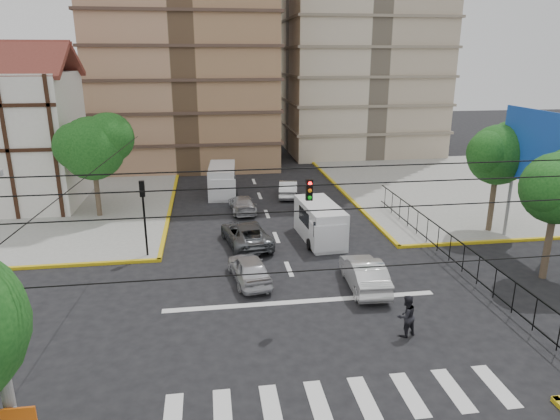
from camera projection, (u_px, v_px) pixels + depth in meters
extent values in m
plane|color=black|center=(307.00, 314.00, 22.47)|extent=(160.00, 160.00, 0.00)
cube|color=gray|center=(3.00, 205.00, 38.57)|extent=(26.00, 26.00, 0.15)
cube|color=gray|center=(484.00, 186.00, 44.12)|extent=(26.00, 26.00, 0.15)
cube|color=silver|center=(342.00, 401.00, 16.80)|extent=(12.00, 2.40, 0.01)
cube|color=silver|center=(302.00, 301.00, 23.61)|extent=(13.00, 0.40, 0.01)
cube|color=silver|center=(6.00, 141.00, 37.25)|extent=(10.00, 8.00, 10.00)
cube|color=maroon|center=(3.00, 59.00, 37.30)|extent=(10.80, 4.25, 2.65)
cylinder|color=slate|center=(550.00, 225.00, 27.63)|extent=(0.20, 0.20, 4.00)
cylinder|color=slate|center=(508.00, 205.00, 31.41)|extent=(0.20, 0.20, 4.00)
cube|color=silver|center=(538.00, 147.00, 28.33)|extent=(0.25, 6.00, 4.00)
cube|color=blue|center=(535.00, 147.00, 28.30)|extent=(0.08, 6.20, 4.20)
cylinder|color=#473828|center=(549.00, 240.00, 25.55)|extent=(0.36, 0.36, 4.20)
sphere|color=#134514|center=(557.00, 188.00, 24.73)|extent=(3.60, 3.60, 3.60)
sphere|color=#134514|center=(549.00, 187.00, 24.29)|extent=(2.70, 2.70, 2.70)
cylinder|color=#473828|center=(492.00, 199.00, 32.26)|extent=(0.36, 0.36, 4.48)
sphere|color=#134514|center=(498.00, 155.00, 31.39)|extent=(3.80, 3.80, 3.80)
sphere|color=#134514|center=(511.00, 145.00, 31.64)|extent=(3.04, 3.04, 3.04)
sphere|color=#134514|center=(490.00, 153.00, 30.95)|extent=(2.85, 2.85, 2.85)
cylinder|color=#473828|center=(97.00, 189.00, 35.30)|extent=(0.36, 0.36, 4.20)
sphere|color=#134514|center=(92.00, 148.00, 34.44)|extent=(4.40, 4.40, 4.40)
sphere|color=#134514|center=(109.00, 138.00, 34.68)|extent=(3.52, 3.52, 3.52)
sphere|color=#134514|center=(78.00, 146.00, 33.97)|extent=(3.30, 3.30, 3.30)
cylinder|color=black|center=(145.00, 226.00, 28.20)|extent=(0.12, 0.12, 3.50)
cube|color=black|center=(142.00, 189.00, 27.55)|extent=(0.28, 0.22, 0.90)
sphere|color=#FF0C0C|center=(142.00, 184.00, 27.46)|extent=(0.17, 0.17, 0.17)
cube|color=black|center=(309.00, 190.00, 20.75)|extent=(0.28, 0.22, 0.90)
cylinder|color=black|center=(384.00, 266.00, 12.12)|extent=(18.00, 0.03, 0.03)
cylinder|color=slate|center=(0.00, 354.00, 11.34)|extent=(0.28, 0.28, 9.00)
cube|color=silver|center=(320.00, 222.00, 31.22)|extent=(2.42, 5.20, 2.33)
cube|color=silver|center=(327.00, 235.00, 29.35)|extent=(2.01, 1.36, 1.62)
cube|color=black|center=(329.00, 228.00, 28.85)|extent=(1.87, 0.25, 0.91)
cylinder|color=black|center=(310.00, 244.00, 29.80)|extent=(0.25, 0.71, 0.71)
cylinder|color=black|center=(341.00, 243.00, 30.07)|extent=(0.25, 0.71, 0.71)
cylinder|color=black|center=(300.00, 227.00, 32.86)|extent=(0.25, 0.71, 0.71)
cylinder|color=black|center=(328.00, 225.00, 33.13)|extent=(0.25, 0.71, 0.71)
cube|color=silver|center=(222.00, 180.00, 41.58)|extent=(2.45, 5.38, 2.41)
cube|color=silver|center=(223.00, 188.00, 39.64)|extent=(2.08, 1.39, 1.68)
cube|color=black|center=(223.00, 182.00, 39.12)|extent=(1.94, 0.23, 0.94)
cylinder|color=black|center=(211.00, 196.00, 40.10)|extent=(0.25, 0.73, 0.73)
cylinder|color=black|center=(236.00, 195.00, 40.38)|extent=(0.25, 0.73, 0.73)
cylinder|color=black|center=(210.00, 185.00, 43.27)|extent=(0.25, 0.73, 0.73)
cylinder|color=black|center=(233.00, 184.00, 43.55)|extent=(0.25, 0.73, 0.73)
imported|color=silver|center=(249.00, 268.00, 25.53)|extent=(2.26, 4.37, 1.42)
imported|color=silver|center=(364.00, 273.00, 24.84)|extent=(1.83, 4.69, 1.52)
imported|color=#55585C|center=(246.00, 234.00, 30.46)|extent=(3.19, 5.49, 1.44)
imported|color=#ADADB1|center=(242.00, 204.00, 36.97)|extent=(2.00, 4.34, 1.23)
imported|color=#272729|center=(312.00, 204.00, 36.84)|extent=(2.10, 4.12, 1.34)
imported|color=silver|center=(288.00, 188.00, 40.99)|extent=(2.14, 4.34, 1.37)
imported|color=black|center=(406.00, 316.00, 20.49)|extent=(1.06, 0.95, 1.81)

